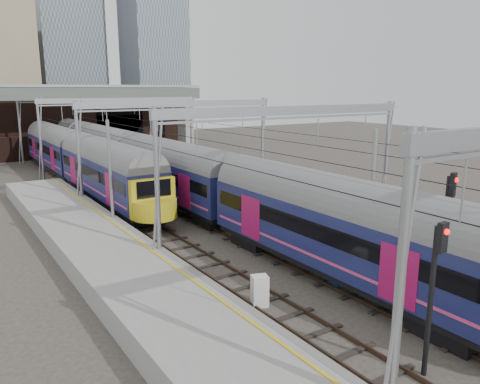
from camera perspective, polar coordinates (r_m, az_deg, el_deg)
ground at (r=22.73m, az=19.05°, el=-10.97°), size 160.00×160.00×0.00m
platform_left at (r=18.32m, az=-8.42°, el=-14.36°), size 4.32×55.00×1.12m
tracks at (r=33.38m, az=-1.64°, el=-2.74°), size 14.40×80.00×0.22m
overhead_line at (r=37.95m, az=-6.92°, el=9.05°), size 16.80×80.00×8.00m
retaining_wall at (r=67.06m, az=-17.59°, el=8.11°), size 28.00×2.75×9.00m
overbridge at (r=60.84m, az=-17.49°, el=10.50°), size 28.00×3.00×9.25m
city_skyline at (r=85.61m, az=-20.88°, el=17.28°), size 37.50×27.50×60.00m
train_main at (r=43.35m, az=-12.90°, el=3.94°), size 2.95×68.26×5.03m
train_second at (r=45.11m, az=-19.06°, el=3.91°), size 2.98×34.42×5.06m
signal_near_left at (r=15.36m, az=22.61°, el=-10.05°), size 0.37×0.47×5.02m
signal_near_centre at (r=20.91m, az=23.85°, el=-3.46°), size 0.43×0.49×5.53m
relay_cabinet at (r=19.65m, az=2.41°, el=-11.96°), size 0.80×0.73×1.31m
equip_cover_a at (r=22.40m, az=11.82°, el=-10.73°), size 1.08×0.86×0.11m
equip_cover_b at (r=25.76m, az=20.97°, el=-8.21°), size 0.99×0.87×0.10m
equip_cover_c at (r=31.17m, az=9.85°, el=-3.96°), size 1.00×0.72×0.11m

